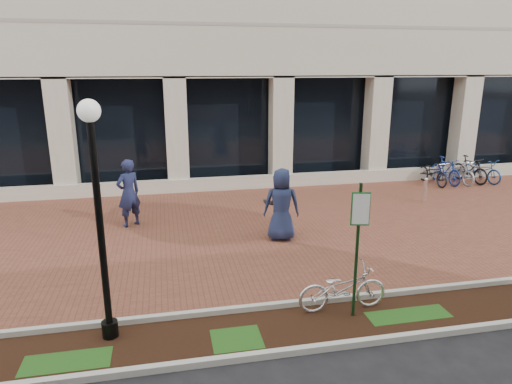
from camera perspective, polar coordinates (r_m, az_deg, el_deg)
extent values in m
plane|color=black|center=(13.34, -0.04, -4.63)|extent=(120.00, 120.00, 0.00)
cube|color=brown|center=(13.33, -0.04, -4.61)|extent=(40.00, 9.00, 0.01)
cube|color=black|center=(8.75, 7.18, -16.23)|extent=(40.00, 1.50, 0.01)
cube|color=#B4B5AA|center=(9.34, 5.69, -13.61)|extent=(40.00, 0.12, 0.12)
cube|color=#B4B5AA|center=(8.13, 8.97, -18.57)|extent=(40.00, 0.12, 0.12)
cube|color=black|center=(18.21, -3.62, 7.61)|extent=(40.00, 0.15, 4.20)
cube|color=beige|center=(17.50, -3.01, 1.12)|extent=(40.00, 0.25, 0.50)
cube|color=beige|center=(17.53, -3.29, 7.31)|extent=(0.80, 0.80, 4.20)
cube|color=#153B19|center=(8.60, 12.47, -7.34)|extent=(0.05, 0.05, 2.61)
cube|color=#186129|center=(8.29, 12.89, -2.09)|extent=(0.34, 0.02, 0.62)
cube|color=white|center=(8.28, 12.93, -2.12)|extent=(0.30, 0.01, 0.56)
cylinder|color=black|center=(8.70, -17.78, -16.00)|extent=(0.28, 0.28, 0.30)
cylinder|color=black|center=(7.95, -18.81, -5.19)|extent=(0.12, 0.12, 3.78)
sphere|color=silver|center=(7.51, -20.16, 9.52)|extent=(0.36, 0.36, 0.36)
imported|color=silver|center=(9.12, 10.76, -11.70)|extent=(1.76, 0.62, 0.92)
imported|color=#1B2044|center=(13.79, -15.64, -0.14)|extent=(0.88, 0.80, 2.01)
imported|color=#25262A|center=(12.65, 2.83, -1.49)|extent=(0.94, 0.77, 1.79)
imported|color=#1E284C|center=(12.27, 3.21, -1.58)|extent=(1.08, 0.82, 1.98)
cylinder|color=silver|center=(16.83, 20.36, 0.05)|extent=(0.11, 0.11, 0.77)
sphere|color=silver|center=(16.73, 20.50, 1.49)|extent=(0.12, 0.12, 0.12)
imported|color=black|center=(19.53, 21.25, 2.29)|extent=(0.72, 1.86, 0.96)
imported|color=navy|center=(19.82, 22.61, 2.49)|extent=(0.67, 1.82, 1.07)
imported|color=#B7B6BB|center=(20.14, 23.89, 2.39)|extent=(0.90, 1.91, 0.96)
imported|color=black|center=(20.45, 25.17, 2.58)|extent=(0.85, 1.85, 1.07)
imported|color=navy|center=(20.79, 26.37, 2.48)|extent=(1.08, 1.94, 0.96)
cylinder|color=silver|center=(20.16, 23.87, 2.17)|extent=(0.04, 0.04, 0.80)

